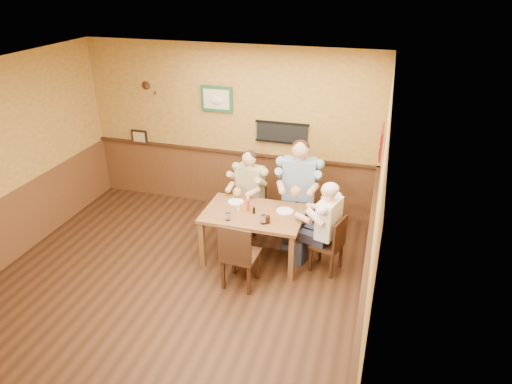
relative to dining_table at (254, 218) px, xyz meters
The scene contains 17 objects.
room 1.50m from the dining_table, 130.66° to the right, with size 5.02×5.03×2.81m.
dining_table is the anchor object (origin of this frame).
chair_back_left 0.84m from the dining_table, 110.30° to the left, with size 0.40×0.40×0.86m, color #3E2413, non-canonical shape.
chair_back_right 0.94m from the dining_table, 58.46° to the left, with size 0.46×0.46×1.00m, color #3E2413, non-canonical shape.
chair_right_end 1.08m from the dining_table, ahead, with size 0.39×0.39×0.84m, color #3E2413, non-canonical shape.
chair_near_side 0.67m from the dining_table, 88.87° to the right, with size 0.45×0.45×0.97m, color #3E2413, non-canonical shape.
diner_tan_shirt 0.81m from the dining_table, 110.30° to the left, with size 0.56×0.56×1.22m, color beige, non-canonical shape.
diner_blue_polo 0.93m from the dining_table, 58.46° to the left, with size 0.66×0.66×1.43m, color #80A1C0, non-canonical shape.
diner_white_elder 1.06m from the dining_table, ahead, with size 0.56×0.56×1.20m, color white, non-canonical shape.
water_glass_left 0.43m from the dining_table, 132.61° to the right, with size 0.07×0.07×0.11m, color silver.
water_glass_mid 0.37m from the dining_table, 50.32° to the right, with size 0.08×0.08×0.13m, color white.
cola_tumbler 0.38m from the dining_table, 41.60° to the right, with size 0.08×0.08×0.10m, color black.
hot_sauce_bottle 0.21m from the dining_table, 167.33° to the left, with size 0.05×0.05×0.20m, color red.
salt_shaker 0.26m from the dining_table, behind, with size 0.04×0.04×0.10m, color silver.
pepper_shaker 0.14m from the dining_table, 65.54° to the right, with size 0.04×0.04×0.09m, color black.
plate_far_left 0.42m from the dining_table, 146.44° to the left, with size 0.23×0.23×0.02m, color white.
plate_far_right 0.45m from the dining_table, 19.33° to the left, with size 0.24×0.24×0.02m, color silver.
Camera 1 is at (2.44, -4.38, 3.85)m, focal length 32.00 mm.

